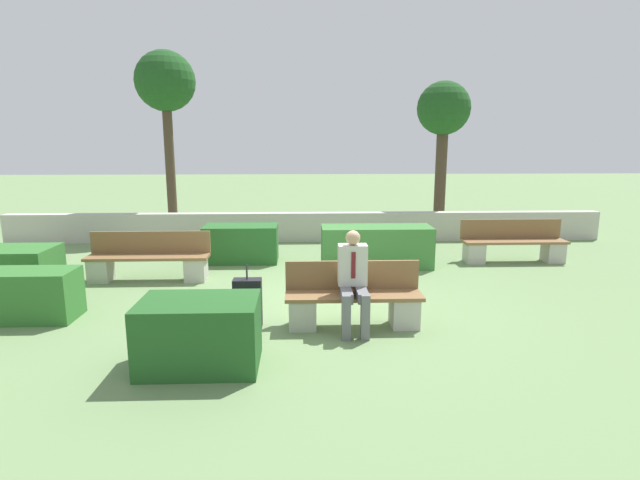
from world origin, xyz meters
The scene contains 14 objects.
ground_plane centered at (0.00, 0.00, 0.00)m, with size 60.00×60.00×0.00m, color #6B8956.
perimeter_wall centered at (0.00, 4.90, 0.36)m, with size 14.70×0.30×0.71m.
bench_front centered at (0.57, -0.94, 0.33)m, with size 1.83×0.48×0.86m.
bench_left_side centered at (-2.86, 1.44, 0.34)m, with size 2.15×0.48×0.86m.
bench_right_side centered at (4.24, 2.57, 0.34)m, with size 2.12×0.49×0.86m.
person_seated_man centered at (0.55, -1.09, 0.72)m, with size 0.38×0.63×1.32m.
hedge_block_near_left centered at (1.35, 2.27, 0.41)m, with size 2.16×0.76×0.81m.
hedge_block_near_right centered at (-3.97, -0.52, 0.35)m, with size 1.34×0.64×0.70m.
hedge_block_mid_left centered at (-1.25, -2.11, 0.38)m, with size 1.29×0.84×0.76m.
hedge_block_mid_right centered at (-5.07, 0.76, 0.38)m, with size 1.73×0.89×0.75m.
hedge_block_far_left centered at (-1.37, 2.80, 0.38)m, with size 1.50×0.77×0.76m.
suitcase centered at (-0.85, -0.94, 0.33)m, with size 0.38×0.20×0.87m.
tree_leftmost centered at (-3.60, 6.17, 3.85)m, with size 1.54×1.54×4.74m.
tree_center_left centered at (3.72, 6.37, 3.16)m, with size 1.43×1.43×4.04m.
Camera 1 is at (-0.12, -7.34, 2.47)m, focal length 28.00 mm.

